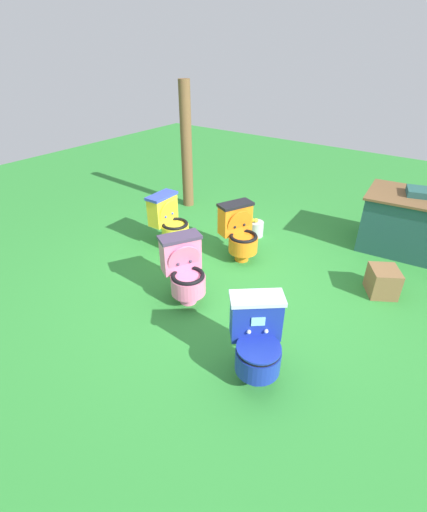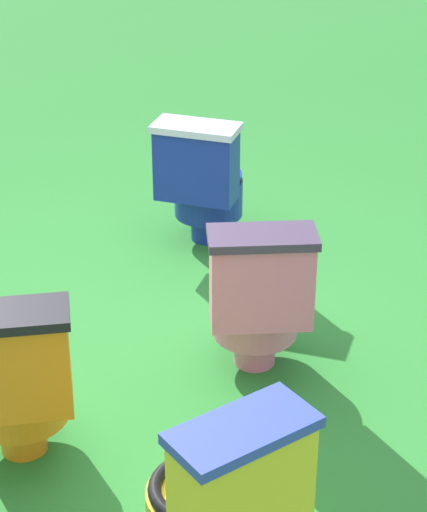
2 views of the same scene
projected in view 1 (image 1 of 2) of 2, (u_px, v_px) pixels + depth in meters
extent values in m
plane|color=#2D8433|center=(235.00, 286.00, 4.21)|extent=(14.00, 14.00, 0.00)
cylinder|color=pink|center=(188.00, 296.00, 3.93)|extent=(0.24, 0.24, 0.14)
cylinder|color=pink|center=(188.00, 284.00, 3.83)|extent=(0.50, 0.50, 0.20)
torus|color=black|center=(188.00, 276.00, 3.77)|extent=(0.48, 0.48, 0.04)
cylinder|color=#3F334C|center=(188.00, 280.00, 3.80)|extent=(0.33, 0.33, 0.01)
cube|color=pink|center=(181.00, 254.00, 3.85)|extent=(0.37, 0.45, 0.37)
cube|color=#3F334C|center=(180.00, 237.00, 3.75)|extent=(0.40, 0.48, 0.04)
cube|color=#8CE0E5|center=(184.00, 254.00, 3.75)|extent=(0.06, 0.10, 0.08)
cylinder|color=pink|center=(184.00, 260.00, 3.78)|extent=(0.25, 0.35, 0.35)
sphere|color=#3F334C|center=(190.00, 261.00, 3.82)|extent=(0.04, 0.04, 0.04)
sphere|color=#3F334C|center=(178.00, 264.00, 3.77)|extent=(0.04, 0.04, 0.04)
cylinder|color=#192D9E|center=(256.00, 372.00, 3.03)|extent=(0.25, 0.25, 0.14)
cylinder|color=#192D9E|center=(258.00, 360.00, 2.92)|extent=(0.52, 0.52, 0.20)
torus|color=black|center=(259.00, 350.00, 2.87)|extent=(0.50, 0.50, 0.04)
cylinder|color=silver|center=(258.00, 354.00, 2.89)|extent=(0.34, 0.34, 0.01)
cube|color=#192D9E|center=(256.00, 318.00, 2.96)|extent=(0.44, 0.41, 0.37)
cube|color=silver|center=(257.00, 298.00, 2.86)|extent=(0.47, 0.44, 0.04)
cube|color=#8CE0E5|center=(258.00, 322.00, 2.85)|extent=(0.09, 0.08, 0.08)
cylinder|color=#192D9E|center=(259.00, 348.00, 2.86)|extent=(0.51, 0.51, 0.02)
sphere|color=silver|center=(266.00, 331.00, 2.90)|extent=(0.04, 0.04, 0.04)
sphere|color=silver|center=(249.00, 332.00, 2.89)|extent=(0.04, 0.04, 0.04)
cylinder|color=orange|center=(242.00, 255.00, 4.69)|extent=(0.24, 0.24, 0.14)
cylinder|color=orange|center=(243.00, 244.00, 4.59)|extent=(0.49, 0.49, 0.20)
torus|color=black|center=(243.00, 236.00, 4.53)|extent=(0.47, 0.47, 0.04)
cylinder|color=black|center=(243.00, 240.00, 4.56)|extent=(0.32, 0.32, 0.01)
cube|color=orange|center=(235.00, 219.00, 4.60)|extent=(0.34, 0.45, 0.37)
cube|color=black|center=(236.00, 204.00, 4.50)|extent=(0.37, 0.48, 0.04)
cube|color=#8CE0E5|center=(240.00, 219.00, 4.50)|extent=(0.05, 0.10, 0.08)
cylinder|color=orange|center=(239.00, 223.00, 4.54)|extent=(0.22, 0.36, 0.35)
sphere|color=black|center=(244.00, 225.00, 4.58)|extent=(0.04, 0.04, 0.04)
sphere|color=black|center=(235.00, 227.00, 4.52)|extent=(0.04, 0.04, 0.04)
cylinder|color=yellow|center=(175.00, 242.00, 4.99)|extent=(0.19, 0.19, 0.14)
cylinder|color=yellow|center=(175.00, 231.00, 4.89)|extent=(0.38, 0.38, 0.20)
torus|color=black|center=(175.00, 224.00, 4.84)|extent=(0.37, 0.37, 0.04)
cylinder|color=#3347B2|center=(175.00, 227.00, 4.86)|extent=(0.25, 0.25, 0.01)
cube|color=yellow|center=(163.00, 210.00, 4.85)|extent=(0.21, 0.42, 0.37)
cube|color=#3347B2|center=(162.00, 196.00, 4.75)|extent=(0.23, 0.44, 0.04)
cube|color=#8CE0E5|center=(168.00, 208.00, 4.78)|extent=(0.01, 0.11, 0.08)
cylinder|color=yellow|center=(169.00, 213.00, 4.81)|extent=(0.10, 0.35, 0.35)
sphere|color=#3347B2|center=(172.00, 213.00, 4.88)|extent=(0.04, 0.04, 0.04)
sphere|color=#3347B2|center=(166.00, 217.00, 4.78)|extent=(0.04, 0.04, 0.04)
cube|color=#23514C|center=(421.00, 227.00, 4.72)|extent=(1.47, 0.93, 0.74)
cube|color=#23514C|center=(426.00, 193.00, 4.56)|extent=(0.51, 0.42, 0.08)
cylinder|color=brown|center=(186.00, 147.00, 5.81)|extent=(0.18, 0.18, 1.98)
cube|color=brown|center=(383.00, 281.00, 4.02)|extent=(0.42, 0.43, 0.31)
cylinder|color=#B7B7BF|center=(256.00, 229.00, 5.25)|extent=(0.22, 0.22, 0.22)
ellipsoid|color=yellow|center=(255.00, 221.00, 5.16)|extent=(0.07, 0.05, 0.05)
ellipsoid|color=yellow|center=(256.00, 220.00, 5.18)|extent=(0.07, 0.05, 0.05)
ellipsoid|color=yellow|center=(253.00, 220.00, 5.18)|extent=(0.07, 0.05, 0.05)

